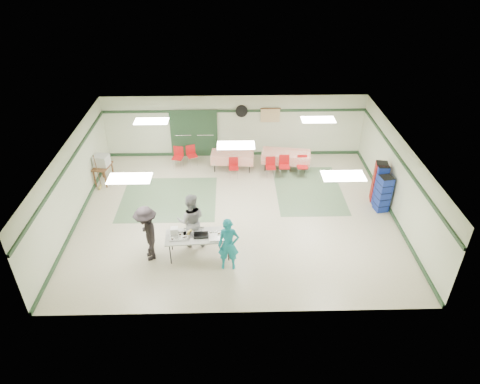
{
  "coord_description": "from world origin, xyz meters",
  "views": [
    {
      "loc": [
        -0.15,
        -12.31,
        8.79
      ],
      "look_at": [
        0.12,
        -0.3,
        1.09
      ],
      "focal_mm": 32.0,
      "sensor_mm": 36.0,
      "label": 1
    }
  ],
  "objects_px": {
    "broom": "(97,171)",
    "crate_stack_blue_b": "(380,184)",
    "chair_c": "(302,164)",
    "chair_loose_b": "(178,155)",
    "crate_stack_red": "(379,182)",
    "volunteer_teal": "(228,245)",
    "printer_table": "(103,168)",
    "volunteer_dark": "(147,234)",
    "volunteer_grey": "(191,220)",
    "dining_table_a": "(286,156)",
    "chair_b": "(271,165)",
    "crate_stack_blue_a": "(383,194)",
    "dining_table_b": "(232,157)",
    "chair_loose_a": "(191,153)",
    "serving_table": "(199,236)",
    "chair_a": "(284,164)",
    "chair_d": "(234,165)",
    "office_printer": "(101,160)"
  },
  "relations": [
    {
      "from": "volunteer_teal",
      "to": "broom",
      "type": "relative_size",
      "value": 1.17
    },
    {
      "from": "volunteer_teal",
      "to": "printer_table",
      "type": "xyz_separation_m",
      "value": [
        -4.88,
        4.99,
        -0.21
      ]
    },
    {
      "from": "volunteer_dark",
      "to": "printer_table",
      "type": "bearing_deg",
      "value": -169.23
    },
    {
      "from": "chair_loose_a",
      "to": "crate_stack_blue_a",
      "type": "xyz_separation_m",
      "value": [
        6.97,
        -3.56,
        0.17
      ]
    },
    {
      "from": "chair_b",
      "to": "crate_stack_blue_b",
      "type": "xyz_separation_m",
      "value": [
        3.74,
        -2.03,
        0.28
      ]
    },
    {
      "from": "chair_loose_b",
      "to": "printer_table",
      "type": "bearing_deg",
      "value": -145.13
    },
    {
      "from": "volunteer_grey",
      "to": "dining_table_b",
      "type": "distance_m",
      "value": 5.0
    },
    {
      "from": "volunteer_teal",
      "to": "crate_stack_red",
      "type": "relative_size",
      "value": 1.08
    },
    {
      "from": "dining_table_b",
      "to": "broom",
      "type": "distance_m",
      "value": 5.3
    },
    {
      "from": "chair_b",
      "to": "crate_stack_blue_b",
      "type": "distance_m",
      "value": 4.26
    },
    {
      "from": "crate_stack_blue_a",
      "to": "crate_stack_blue_b",
      "type": "bearing_deg",
      "value": 90.0
    },
    {
      "from": "printer_table",
      "to": "volunteer_dark",
      "type": "bearing_deg",
      "value": -51.52
    },
    {
      "from": "chair_b",
      "to": "office_printer",
      "type": "xyz_separation_m",
      "value": [
        -6.56,
        -0.33,
        0.46
      ]
    },
    {
      "from": "dining_table_b",
      "to": "chair_loose_a",
      "type": "relative_size",
      "value": 2.08
    },
    {
      "from": "volunteer_teal",
      "to": "chair_a",
      "type": "height_order",
      "value": "volunteer_teal"
    },
    {
      "from": "chair_c",
      "to": "chair_loose_b",
      "type": "bearing_deg",
      "value": 170.11
    },
    {
      "from": "chair_a",
      "to": "printer_table",
      "type": "height_order",
      "value": "chair_a"
    },
    {
      "from": "chair_b",
      "to": "broom",
      "type": "bearing_deg",
      "value": -174.92
    },
    {
      "from": "dining_table_b",
      "to": "crate_stack_blue_a",
      "type": "relative_size",
      "value": 1.29
    },
    {
      "from": "chair_b",
      "to": "printer_table",
      "type": "bearing_deg",
      "value": -178.39
    },
    {
      "from": "chair_a",
      "to": "crate_stack_blue_b",
      "type": "xyz_separation_m",
      "value": [
        3.19,
        -2.04,
        0.23
      ]
    },
    {
      "from": "dining_table_a",
      "to": "chair_b",
      "type": "distance_m",
      "value": 0.89
    },
    {
      "from": "serving_table",
      "to": "dining_table_b",
      "type": "height_order",
      "value": "dining_table_b"
    },
    {
      "from": "crate_stack_red",
      "to": "broom",
      "type": "bearing_deg",
      "value": 173.9
    },
    {
      "from": "dining_table_b",
      "to": "chair_d",
      "type": "distance_m",
      "value": 0.58
    },
    {
      "from": "dining_table_b",
      "to": "office_printer",
      "type": "relative_size",
      "value": 3.3
    },
    {
      "from": "crate_stack_blue_a",
      "to": "chair_loose_b",
      "type": "bearing_deg",
      "value": 155.82
    },
    {
      "from": "volunteer_teal",
      "to": "broom",
      "type": "bearing_deg",
      "value": 138.14
    },
    {
      "from": "chair_a",
      "to": "crate_stack_blue_b",
      "type": "bearing_deg",
      "value": -31.37
    },
    {
      "from": "serving_table",
      "to": "office_printer",
      "type": "height_order",
      "value": "office_printer"
    },
    {
      "from": "chair_loose_b",
      "to": "broom",
      "type": "xyz_separation_m",
      "value": [
        -2.87,
        -1.63,
        0.21
      ]
    },
    {
      "from": "volunteer_dark",
      "to": "crate_stack_blue_b",
      "type": "height_order",
      "value": "volunteer_dark"
    },
    {
      "from": "chair_d",
      "to": "chair_loose_b",
      "type": "bearing_deg",
      "value": 158.04
    },
    {
      "from": "printer_table",
      "to": "crate_stack_blue_b",
      "type": "bearing_deg",
      "value": 0.49
    },
    {
      "from": "chair_b",
      "to": "dining_table_a",
      "type": "bearing_deg",
      "value": 38.45
    },
    {
      "from": "serving_table",
      "to": "volunteer_teal",
      "type": "distance_m",
      "value": 1.06
    },
    {
      "from": "chair_a",
      "to": "chair_b",
      "type": "distance_m",
      "value": 0.55
    },
    {
      "from": "volunteer_grey",
      "to": "volunteer_dark",
      "type": "height_order",
      "value": "volunteer_grey"
    },
    {
      "from": "chair_d",
      "to": "chair_loose_b",
      "type": "distance_m",
      "value": 2.45
    },
    {
      "from": "crate_stack_red",
      "to": "chair_loose_a",
      "type": "bearing_deg",
      "value": 157.18
    },
    {
      "from": "broom",
      "to": "crate_stack_blue_b",
      "type": "bearing_deg",
      "value": -6.13
    },
    {
      "from": "chair_loose_a",
      "to": "chair_a",
      "type": "bearing_deg",
      "value": -36.76
    },
    {
      "from": "dining_table_b",
      "to": "office_printer",
      "type": "height_order",
      "value": "office_printer"
    },
    {
      "from": "crate_stack_blue_a",
      "to": "dining_table_b",
      "type": "bearing_deg",
      "value": 149.59
    },
    {
      "from": "chair_b",
      "to": "chair_loose_b",
      "type": "relative_size",
      "value": 0.93
    },
    {
      "from": "crate_stack_blue_b",
      "to": "office_printer",
      "type": "bearing_deg",
      "value": 170.61
    },
    {
      "from": "volunteer_dark",
      "to": "serving_table",
      "type": "bearing_deg",
      "value": 74.67
    },
    {
      "from": "volunteer_teal",
      "to": "volunteer_dark",
      "type": "bearing_deg",
      "value": 169.28
    },
    {
      "from": "dining_table_b",
      "to": "chair_b",
      "type": "xyz_separation_m",
      "value": [
        1.52,
        -0.57,
        -0.07
      ]
    },
    {
      "from": "volunteer_dark",
      "to": "volunteer_grey",
      "type": "bearing_deg",
      "value": 98.32
    }
  ]
}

